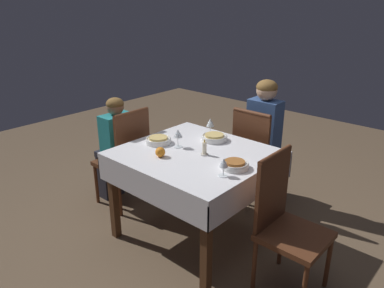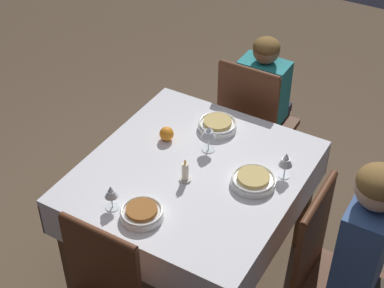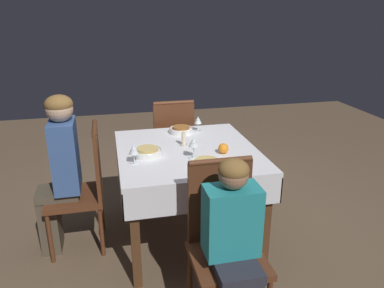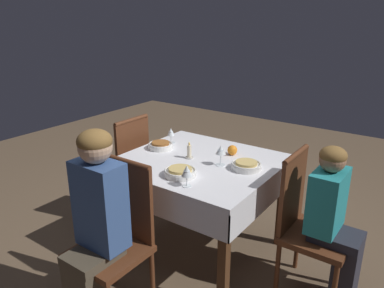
{
  "view_description": "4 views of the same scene",
  "coord_description": "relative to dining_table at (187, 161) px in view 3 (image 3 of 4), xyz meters",
  "views": [
    {
      "loc": [
        -1.8,
        2.05,
        1.92
      ],
      "look_at": [
        0.02,
        0.01,
        0.85
      ],
      "focal_mm": 35.0,
      "sensor_mm": 36.0,
      "label": 1
    },
    {
      "loc": [
        -1.93,
        -1.12,
        2.71
      ],
      "look_at": [
        0.01,
        0.01,
        0.93
      ],
      "focal_mm": 55.0,
      "sensor_mm": 36.0,
      "label": 2
    },
    {
      "loc": [
        2.61,
        -0.56,
        1.8
      ],
      "look_at": [
        0.04,
        0.03,
        0.83
      ],
      "focal_mm": 35.0,
      "sensor_mm": 36.0,
      "label": 3
    },
    {
      "loc": [
        1.47,
        -2.16,
        1.81
      ],
      "look_at": [
        -0.01,
        -0.08,
        0.93
      ],
      "focal_mm": 35.0,
      "sensor_mm": 36.0,
      "label": 4
    }
  ],
  "objects": [
    {
      "name": "ground_plane",
      "position": [
        0.0,
        0.0,
        -0.68
      ],
      "size": [
        8.0,
        8.0,
        0.0
      ],
      "primitive_type": "plane",
      "color": "brown"
    },
    {
      "name": "dining_table",
      "position": [
        0.0,
        0.0,
        0.0
      ],
      "size": [
        1.14,
        1.05,
        0.78
      ],
      "color": "silver",
      "rests_on": "ground_plane"
    },
    {
      "name": "chair_south",
      "position": [
        -0.08,
        -0.79,
        -0.15
      ],
      "size": [
        0.42,
        0.42,
        0.98
      ],
      "color": "#562D19",
      "rests_on": "ground_plane"
    },
    {
      "name": "chair_east",
      "position": [
        0.83,
        0.04,
        -0.15
      ],
      "size": [
        0.42,
        0.42,
        0.98
      ],
      "rotation": [
        0.0,
        0.0,
        1.57
      ],
      "color": "#562D19",
      "rests_on": "ground_plane"
    },
    {
      "name": "chair_west",
      "position": [
        -0.83,
        0.03,
        -0.15
      ],
      "size": [
        0.42,
        0.42,
        0.98
      ],
      "rotation": [
        0.0,
        0.0,
        -1.57
      ],
      "color": "#562D19",
      "rests_on": "ground_plane"
    },
    {
      "name": "person_adult_denim",
      "position": [
        -0.08,
        -0.95,
        0.02
      ],
      "size": [
        0.3,
        0.34,
        1.23
      ],
      "color": "#4C4233",
      "rests_on": "ground_plane"
    },
    {
      "name": "person_child_teal",
      "position": [
        1.0,
        0.04,
        -0.09
      ],
      "size": [
        0.33,
        0.3,
        1.07
      ],
      "rotation": [
        0.0,
        0.0,
        1.57
      ],
      "color": "#282833",
      "rests_on": "ground_plane"
    },
    {
      "name": "bowl_south",
      "position": [
        0.05,
        -0.31,
        0.13
      ],
      "size": [
        0.22,
        0.22,
        0.06
      ],
      "color": "white",
      "rests_on": "dining_table"
    },
    {
      "name": "wine_glass_south",
      "position": [
        0.19,
        -0.42,
        0.2
      ],
      "size": [
        0.07,
        0.07,
        0.14
      ],
      "color": "white",
      "rests_on": "dining_table"
    },
    {
      "name": "bowl_east",
      "position": [
        0.36,
        0.06,
        0.13
      ],
      "size": [
        0.21,
        0.21,
        0.06
      ],
      "color": "white",
      "rests_on": "dining_table"
    },
    {
      "name": "wine_glass_east",
      "position": [
        0.18,
        0.01,
        0.21
      ],
      "size": [
        0.07,
        0.07,
        0.15
      ],
      "color": "white",
      "rests_on": "dining_table"
    },
    {
      "name": "bowl_west",
      "position": [
        -0.41,
        0.03,
        0.13
      ],
      "size": [
        0.2,
        0.2,
        0.06
      ],
      "color": "white",
      "rests_on": "dining_table"
    },
    {
      "name": "wine_glass_west",
      "position": [
        -0.42,
        0.19,
        0.19
      ],
      "size": [
        0.07,
        0.07,
        0.13
      ],
      "color": "white",
      "rests_on": "dining_table"
    },
    {
      "name": "candle_centerpiece",
      "position": [
        -0.09,
        -0.01,
        0.14
      ],
      "size": [
        0.06,
        0.06,
        0.13
      ],
      "color": "beige",
      "rests_on": "dining_table"
    },
    {
      "name": "orange_fruit",
      "position": [
        0.14,
        0.24,
        0.14
      ],
      "size": [
        0.08,
        0.08,
        0.08
      ],
      "primitive_type": "sphere",
      "color": "orange",
      "rests_on": "dining_table"
    }
  ]
}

